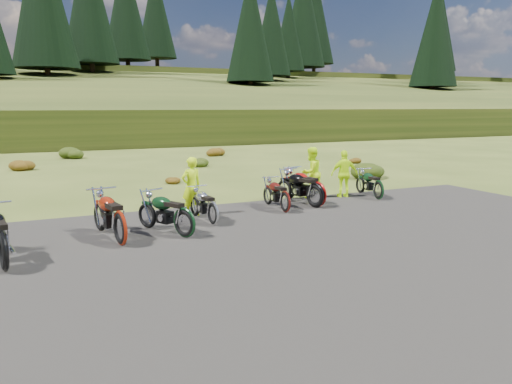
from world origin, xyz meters
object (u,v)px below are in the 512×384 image
person_middle (191,188)px  motorcycle_0 (5,273)px  motorcycle_3 (213,226)px  motorcycle_7 (378,200)px

person_middle → motorcycle_0: bearing=22.4°
motorcycle_3 → motorcycle_7: (6.58, 1.19, 0.00)m
person_middle → motorcycle_3: bearing=85.6°
motorcycle_0 → motorcycle_7: (11.67, 3.16, 0.00)m
motorcycle_0 → person_middle: size_ratio=1.32×
motorcycle_3 → motorcycle_7: size_ratio=0.98×
person_middle → motorcycle_7: bearing=166.6°
motorcycle_0 → motorcycle_3: size_ratio=1.24×
motorcycle_3 → person_middle: size_ratio=1.07×
motorcycle_0 → motorcycle_3: bearing=-77.8°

